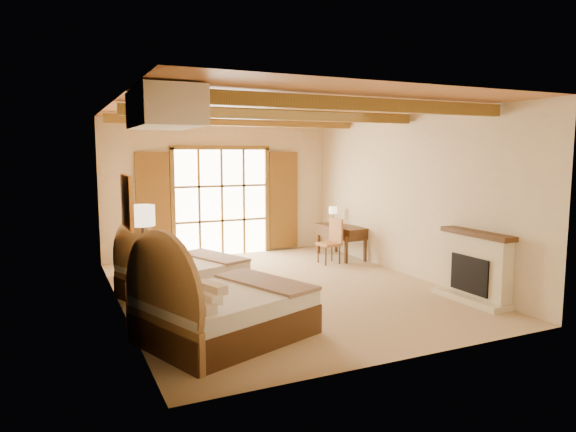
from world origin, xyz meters
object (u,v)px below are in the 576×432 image
bed_far (176,274)px  armchair (158,257)px  desk (341,240)px  nightstand (147,301)px  bed_near (216,309)px

bed_far → armchair: bearing=67.3°
bed_far → desk: (4.22, 1.62, 0.03)m
nightstand → desk: (4.92, 2.86, 0.08)m
nightstand → armchair: armchair is taller
bed_far → nightstand: bed_far is taller
bed_near → desk: bearing=22.6°
bed_near → armchair: bed_near is taller
bed_near → desk: bed_near is taller
bed_far → nightstand: 1.43m
bed_far → armchair: bed_far is taller
bed_far → armchair: (0.05, 1.83, -0.04)m
desk → bed_near: bearing=-143.8°
bed_near → nightstand: (-0.71, 1.05, -0.08)m
nightstand → bed_far: bearing=71.6°
nightstand → armchair: 3.17m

